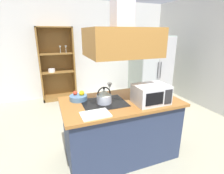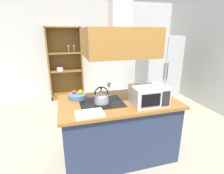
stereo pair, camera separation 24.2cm
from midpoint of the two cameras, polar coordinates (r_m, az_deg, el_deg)
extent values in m
plane|color=#9D9981|center=(2.94, -4.91, -21.12)|extent=(7.80, 7.80, 0.00)
cube|color=silver|center=(5.28, -14.70, 11.73)|extent=(6.00, 0.12, 2.70)
cube|color=#283450|center=(2.71, 0.10, -13.76)|extent=(1.60, 0.85, 0.86)
cube|color=#98602A|center=(2.50, 0.11, -4.93)|extent=(1.68, 0.93, 0.04)
cube|color=black|center=(2.42, -5.48, -5.25)|extent=(0.60, 0.48, 0.00)
cube|color=#A86F30|center=(2.31, 0.12, 14.51)|extent=(0.90, 0.70, 0.36)
cube|color=#ADC0B7|center=(4.63, 10.87, 5.34)|extent=(0.90, 0.72, 1.76)
cube|color=#B8BFC0|center=(4.20, 10.92, 4.10)|extent=(0.44, 0.03, 1.72)
cube|color=#B8B8BB|center=(4.45, 15.87, 4.50)|extent=(0.44, 0.03, 1.72)
cylinder|color=#4C4C51|center=(4.26, 13.33, 5.34)|extent=(0.02, 0.02, 0.40)
cylinder|color=#4C4C51|center=(4.30, 14.21, 5.40)|extent=(0.02, 0.02, 0.40)
cube|color=brown|center=(5.04, -23.90, 6.41)|extent=(0.04, 0.40, 1.98)
cube|color=brown|center=(5.07, -13.92, 7.45)|extent=(0.04, 0.40, 1.98)
cube|color=brown|center=(4.96, -20.06, 18.06)|extent=(0.92, 0.40, 0.03)
cube|color=brown|center=(5.28, -17.89, -3.21)|extent=(0.92, 0.40, 0.08)
cube|color=brown|center=(5.22, -19.01, 7.30)|extent=(0.92, 0.02, 1.98)
cube|color=brown|center=(5.07, -18.68, 4.76)|extent=(0.84, 0.36, 0.02)
cube|color=brown|center=(4.99, -19.24, 10.30)|extent=(0.84, 0.36, 0.02)
cylinder|color=white|center=(5.01, -20.57, 4.86)|extent=(0.18, 0.18, 0.05)
cylinder|color=white|center=(5.00, -20.63, 5.36)|extent=(0.17, 0.17, 0.05)
cylinder|color=silver|center=(4.95, -18.01, 11.21)|extent=(0.01, 0.01, 0.12)
cone|color=silver|center=(4.94, -18.12, 12.35)|extent=(0.07, 0.07, 0.08)
cylinder|color=silver|center=(4.96, -16.29, 11.37)|extent=(0.01, 0.01, 0.12)
cone|color=silver|center=(4.95, -16.39, 12.52)|extent=(0.07, 0.07, 0.08)
cylinder|color=#ADB7C7|center=(2.40, -5.52, -3.96)|extent=(0.21, 0.21, 0.11)
cone|color=#B0C2B5|center=(2.37, -5.58, -1.85)|extent=(0.20, 0.20, 0.07)
sphere|color=black|center=(2.35, -5.62, -0.66)|extent=(0.03, 0.03, 0.03)
torus|color=black|center=(2.37, -5.57, -2.20)|extent=(0.19, 0.02, 0.19)
cube|color=white|center=(2.09, -8.85, -8.97)|extent=(0.34, 0.25, 0.02)
cube|color=silver|center=(2.40, 9.87, -2.35)|extent=(0.46, 0.34, 0.26)
cube|color=black|center=(2.24, 10.91, -3.94)|extent=(0.26, 0.01, 0.17)
cube|color=#262628|center=(2.35, 15.32, -3.19)|extent=(0.11, 0.01, 0.20)
cylinder|color=silver|center=(2.68, -3.38, -2.87)|extent=(0.06, 0.06, 0.01)
cylinder|color=silver|center=(2.66, -3.40, -1.70)|extent=(0.01, 0.01, 0.11)
cone|color=silver|center=(2.63, -3.44, 0.36)|extent=(0.08, 0.08, 0.09)
cylinder|color=#4C7299|center=(2.57, -13.67, -3.49)|extent=(0.25, 0.25, 0.07)
sphere|color=#E5B310|center=(2.56, -12.65, -2.00)|extent=(0.08, 0.08, 0.08)
sphere|color=red|center=(2.58, -14.68, -1.97)|extent=(0.06, 0.06, 0.06)
camera|label=1|loc=(0.12, -92.50, -0.79)|focal=27.78mm
camera|label=2|loc=(0.12, 87.50, 0.79)|focal=27.78mm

